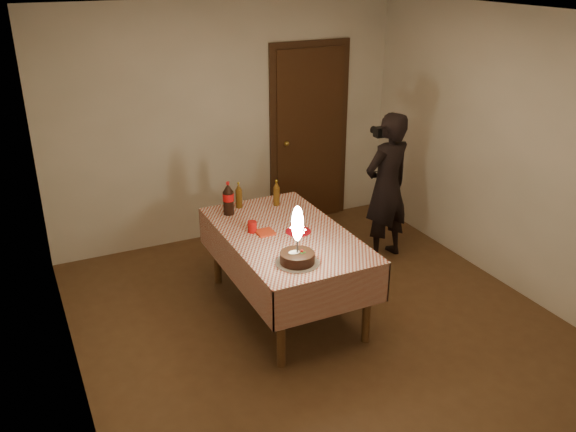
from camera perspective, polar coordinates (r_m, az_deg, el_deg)
The scene contains 12 objects.
ground at distance 5.40m, azimuth 3.32°, elevation -10.47°, with size 4.00×4.50×0.01m, color brown.
room_shell at distance 4.77m, azimuth 3.71°, elevation 6.87°, with size 4.04×4.54×2.62m.
dining_table at distance 5.34m, azimuth -0.23°, elevation -2.59°, with size 1.02×1.72×0.77m.
birthday_cake at distance 4.74m, azimuth 0.88°, elevation -3.13°, with size 0.34×0.34×0.48m.
red_plate at distance 5.31m, azimuth 0.96°, elevation -1.45°, with size 0.22×0.22×0.01m, color #B60C17.
red_cup at distance 5.30m, azimuth -3.37°, elevation -1.00°, with size 0.08×0.08×0.10m, color #A70E0B.
clear_cup at distance 5.24m, azimuth 1.05°, elevation -1.34°, with size 0.07×0.07×0.09m, color silver.
napkin_stack at distance 5.28m, azimuth -2.16°, elevation -1.54°, with size 0.15×0.15×0.02m, color red.
cola_bottle at distance 5.65m, azimuth -5.61°, elevation 1.62°, with size 0.10×0.10×0.32m.
amber_bottle_left at distance 5.80m, azimuth -4.62°, elevation 1.90°, with size 0.06×0.06×0.26m.
amber_bottle_right at distance 5.84m, azimuth -1.09°, elevation 2.12°, with size 0.06×0.06×0.26m.
photographer at distance 6.36m, azimuth 9.21°, elevation 2.69°, with size 0.64×0.49×1.57m.
Camera 1 is at (-2.21, -3.91, 3.00)m, focal length 38.00 mm.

